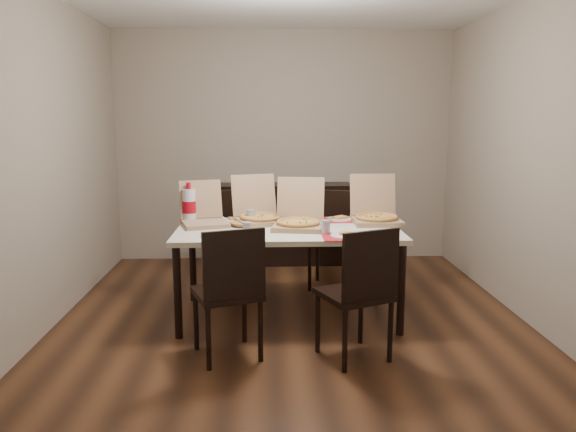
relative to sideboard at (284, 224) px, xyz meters
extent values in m
cube|color=#482816|center=(0.00, -1.78, -0.46)|extent=(3.80, 4.00, 0.02)
cube|color=gray|center=(0.00, 0.23, 0.85)|extent=(3.80, 0.02, 2.60)
cube|color=gray|center=(-1.91, -1.78, 0.85)|extent=(0.02, 4.00, 2.60)
cube|color=gray|center=(1.91, -1.78, 0.85)|extent=(0.02, 4.00, 2.60)
cube|color=black|center=(0.00, 0.00, 0.00)|extent=(1.50, 0.40, 0.90)
cube|color=beige|center=(-0.03, -1.75, 0.28)|extent=(1.80, 1.00, 0.04)
cylinder|color=black|center=(-0.87, -2.19, -0.10)|extent=(0.06, 0.06, 0.71)
cylinder|color=black|center=(0.81, -2.19, -0.10)|extent=(0.06, 0.06, 0.71)
cylinder|color=black|center=(-0.87, -1.31, -0.10)|extent=(0.06, 0.06, 0.71)
cylinder|color=black|center=(0.81, -1.31, -0.10)|extent=(0.06, 0.06, 0.71)
cube|color=black|center=(-0.48, -2.52, 0.00)|extent=(0.54, 0.54, 0.04)
cube|color=black|center=(-0.41, -2.70, 0.25)|extent=(0.41, 0.17, 0.46)
cylinder|color=black|center=(-0.58, -2.75, -0.24)|extent=(0.04, 0.04, 0.43)
cylinder|color=black|center=(-0.25, -2.63, -0.24)|extent=(0.04, 0.04, 0.43)
cylinder|color=black|center=(-0.71, -2.41, -0.24)|extent=(0.04, 0.04, 0.43)
cylinder|color=black|center=(-0.37, -2.29, -0.24)|extent=(0.04, 0.04, 0.43)
cube|color=black|center=(0.39, -2.58, 0.00)|extent=(0.55, 0.55, 0.04)
cube|color=black|center=(0.47, -2.75, 0.25)|extent=(0.40, 0.20, 0.46)
cylinder|color=black|center=(0.30, -2.82, -0.24)|extent=(0.04, 0.04, 0.43)
cylinder|color=black|center=(0.63, -2.67, -0.24)|extent=(0.04, 0.04, 0.43)
cylinder|color=black|center=(0.15, -2.49, -0.24)|extent=(0.04, 0.04, 0.43)
cylinder|color=black|center=(0.48, -2.34, -0.24)|extent=(0.04, 0.04, 0.43)
cube|color=black|center=(-0.52, -0.91, 0.00)|extent=(0.54, 0.54, 0.04)
cube|color=black|center=(-0.59, -0.73, 0.25)|extent=(0.40, 0.18, 0.46)
cylinder|color=black|center=(-0.42, -0.68, -0.24)|extent=(0.04, 0.04, 0.43)
cylinder|color=black|center=(-0.76, -0.81, -0.24)|extent=(0.04, 0.04, 0.43)
cylinder|color=black|center=(-0.29, -1.01, -0.24)|extent=(0.04, 0.04, 0.43)
cylinder|color=black|center=(-0.63, -1.14, -0.24)|extent=(0.04, 0.04, 0.43)
cube|color=black|center=(0.43, -0.96, 0.00)|extent=(0.52, 0.52, 0.04)
cube|color=black|center=(0.49, -0.78, 0.25)|extent=(0.41, 0.15, 0.46)
cylinder|color=black|center=(0.66, -0.84, -0.24)|extent=(0.04, 0.04, 0.43)
cylinder|color=black|center=(0.31, -0.74, -0.24)|extent=(0.04, 0.04, 0.43)
cylinder|color=black|center=(0.55, -1.19, -0.24)|extent=(0.04, 0.04, 0.43)
cylinder|color=black|center=(0.21, -1.08, -0.24)|extent=(0.04, 0.04, 0.43)
cube|color=red|center=(-0.45, -2.10, 0.30)|extent=(0.40, 0.30, 0.00)
cylinder|color=white|center=(-0.45, -2.10, 0.31)|extent=(0.28, 0.28, 0.01)
cube|color=#D5CA6A|center=(-0.45, -2.10, 0.33)|extent=(0.13, 0.11, 0.02)
cylinder|color=#909299|center=(-0.35, -2.07, 0.36)|extent=(0.07, 0.07, 0.11)
cube|color=#B2B2B7|center=(-0.61, -2.07, 0.30)|extent=(0.20, 0.04, 0.00)
cube|color=white|center=(-0.61, -2.06, 0.31)|extent=(0.13, 0.13, 0.02)
cube|color=red|center=(0.42, -2.11, 0.30)|extent=(0.40, 0.30, 0.00)
cylinder|color=white|center=(0.42, -2.11, 0.31)|extent=(0.28, 0.28, 0.01)
cube|color=#D5CA6A|center=(0.42, -2.11, 0.33)|extent=(0.15, 0.15, 0.02)
cylinder|color=#909299|center=(0.25, -2.01, 0.36)|extent=(0.07, 0.07, 0.11)
cube|color=#B2B2B7|center=(0.60, -2.06, 0.30)|extent=(0.20, 0.04, 0.00)
cube|color=red|center=(-0.46, -1.43, 0.30)|extent=(0.40, 0.30, 0.00)
cylinder|color=white|center=(-0.46, -1.43, 0.31)|extent=(0.25, 0.25, 0.01)
cube|color=#D5CA6A|center=(-0.46, -1.43, 0.33)|extent=(0.14, 0.12, 0.02)
cylinder|color=#909299|center=(-0.33, -1.49, 0.36)|extent=(0.07, 0.07, 0.11)
cube|color=#B2B2B7|center=(-0.65, -1.42, 0.30)|extent=(0.20, 0.04, 0.00)
cube|color=white|center=(-0.62, -1.39, 0.31)|extent=(0.13, 0.13, 0.02)
cube|color=red|center=(0.44, -1.42, 0.30)|extent=(0.40, 0.30, 0.00)
cylinder|color=white|center=(0.44, -1.42, 0.31)|extent=(0.23, 0.23, 0.01)
cube|color=#D5CA6A|center=(0.44, -1.42, 0.33)|extent=(0.15, 0.14, 0.02)
cylinder|color=#909299|center=(0.25, -1.44, 0.36)|extent=(0.07, 0.07, 0.11)
cube|color=#B2B2B7|center=(0.61, -1.40, 0.30)|extent=(0.20, 0.04, 0.00)
cube|color=white|center=(0.01, -1.88, 0.31)|extent=(0.16, 0.16, 0.02)
cube|color=#927154|center=(0.05, -1.79, 0.32)|extent=(0.45, 0.45, 0.04)
cube|color=#927154|center=(0.09, -1.59, 0.52)|extent=(0.40, 0.15, 0.35)
cylinder|color=#D5CA6A|center=(0.05, -1.79, 0.35)|extent=(0.39, 0.39, 0.02)
cube|color=#927154|center=(0.73, -1.58, 0.32)|extent=(0.40, 0.40, 0.04)
cube|color=#927154|center=(0.73, -1.38, 0.52)|extent=(0.40, 0.09, 0.36)
cylinder|color=#D5CA6A|center=(0.73, -1.58, 0.35)|extent=(0.34, 0.34, 0.02)
cube|color=#927154|center=(-0.71, -1.63, 0.32)|extent=(0.44, 0.44, 0.04)
cube|color=#927154|center=(-0.76, -1.46, 0.50)|extent=(0.36, 0.18, 0.32)
cube|color=#927154|center=(-0.25, -1.54, 0.32)|extent=(0.50, 0.50, 0.04)
cube|color=#927154|center=(-0.31, -1.35, 0.52)|extent=(0.40, 0.21, 0.35)
cylinder|color=#D5CA6A|center=(-0.25, -1.54, 0.35)|extent=(0.43, 0.43, 0.02)
cylinder|color=black|center=(-0.39, -1.64, 0.31)|extent=(0.23, 0.23, 0.01)
cylinder|color=#B88646|center=(-0.39, -1.64, 0.32)|extent=(0.21, 0.21, 0.02)
imported|color=white|center=(0.04, -1.53, 0.31)|extent=(0.12, 0.12, 0.03)
cylinder|color=silver|center=(-0.86, -1.50, 0.45)|extent=(0.11, 0.11, 0.29)
cylinder|color=#9E0716|center=(-0.86, -1.50, 0.44)|extent=(0.12, 0.12, 0.10)
cylinder|color=#9E0716|center=(-0.86, -1.50, 0.62)|extent=(0.04, 0.04, 0.06)
camera|label=1|loc=(-0.20, -6.23, 1.20)|focal=35.00mm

